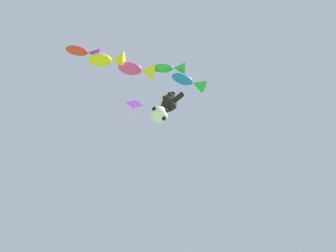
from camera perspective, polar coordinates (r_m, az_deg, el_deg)
name	(u,v)px	position (r m, az deg, el deg)	size (l,w,h in m)	color
teddy_bear_kite	(169,102)	(13.19, 0.21, 6.08)	(2.02, 0.89, 2.05)	black
soccer_ball_kite	(159,115)	(12.07, -2.22, 2.91)	(1.05, 1.04, 0.96)	white
fish_kite_cobalt	(190,82)	(14.77, 5.71, 11.08)	(1.94, 2.21, 0.83)	blue
fish_kite_emerald	(171,68)	(15.05, 0.70, 14.49)	(2.13, 1.70, 0.73)	green
fish_kite_magenta	(139,70)	(14.73, -7.33, 13.99)	(2.35, 2.22, 1.03)	#E53F9E
fish_kite_goldfin	(109,60)	(15.06, -14.75, 15.91)	(2.36, 1.98, 1.01)	yellow
fish_kite_crimson	(86,52)	(16.07, -20.21, 17.21)	(2.08, 1.97, 0.78)	red
diamond_kite	(134,105)	(18.05, -8.61, 5.27)	(1.05, 1.01, 3.31)	purple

